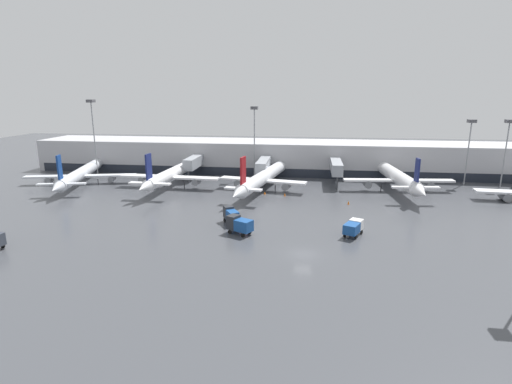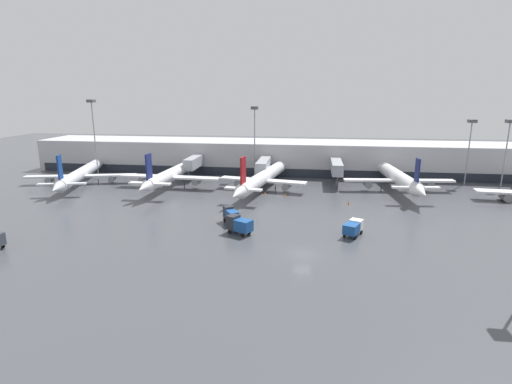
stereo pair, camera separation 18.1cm
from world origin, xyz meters
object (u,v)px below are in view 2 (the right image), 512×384
(parked_jet_3, at_px, (81,174))
(traffic_cone_2, at_px, (265,193))
(apron_light_mast_2, at_px, (93,117))
(service_truck_1, at_px, (353,227))
(apron_light_mast_5, at_px, (255,122))
(traffic_cone_0, at_px, (285,194))
(service_truck_3, at_px, (239,224))
(parked_jet_2, at_px, (399,178))
(apron_light_mast_6, at_px, (509,134))
(apron_light_mast_0, at_px, (471,133))
(parked_jet_0, at_px, (263,178))
(service_truck_0, at_px, (231,215))
(traffic_cone_1, at_px, (349,203))
(parked_jet_4, at_px, (169,175))

(parked_jet_3, relative_size, traffic_cone_2, 56.86)
(apron_light_mast_2, bearing_deg, service_truck_1, -31.03)
(apron_light_mast_2, height_order, apron_light_mast_5, apron_light_mast_2)
(service_truck_1, height_order, traffic_cone_0, service_truck_1)
(service_truck_3, distance_m, apron_light_mast_2, 65.23)
(parked_jet_3, xyz_separation_m, service_truck_3, (46.78, -31.34, -0.91))
(parked_jet_2, height_order, apron_light_mast_6, apron_light_mast_6)
(apron_light_mast_0, bearing_deg, parked_jet_0, -164.74)
(parked_jet_3, height_order, service_truck_1, parked_jet_3)
(service_truck_0, height_order, apron_light_mast_2, apron_light_mast_2)
(parked_jet_2, bearing_deg, service_truck_1, 151.85)
(apron_light_mast_0, xyz_separation_m, apron_light_mast_5, (-54.09, 0.36, 2.01))
(parked_jet_3, distance_m, traffic_cone_2, 48.09)
(traffic_cone_0, distance_m, apron_light_mast_5, 25.54)
(apron_light_mast_6, bearing_deg, parked_jet_3, -174.03)
(traffic_cone_1, distance_m, apron_light_mast_0, 40.70)
(parked_jet_0, relative_size, apron_light_mast_2, 1.82)
(service_truck_3, bearing_deg, apron_light_mast_2, -13.51)
(apron_light_mast_6, bearing_deg, parked_jet_2, -162.70)
(traffic_cone_1, relative_size, apron_light_mast_5, 0.04)
(service_truck_0, relative_size, apron_light_mast_0, 0.27)
(parked_jet_0, xyz_separation_m, service_truck_0, (-2.60, -25.35, -1.41))
(parked_jet_2, relative_size, apron_light_mast_0, 2.10)
(traffic_cone_0, distance_m, apron_light_mast_2, 58.18)
(service_truck_0, xyz_separation_m, service_truck_1, (20.99, -3.46, -0.18))
(service_truck_0, height_order, apron_light_mast_0, apron_light_mast_0)
(service_truck_0, xyz_separation_m, traffic_cone_1, (21.90, 15.76, -1.27))
(apron_light_mast_2, height_order, apron_light_mast_6, apron_light_mast_2)
(apron_light_mast_2, bearing_deg, service_truck_0, -38.77)
(parked_jet_2, bearing_deg, traffic_cone_2, 97.16)
(service_truck_1, height_order, apron_light_mast_2, apron_light_mast_2)
(apron_light_mast_6, bearing_deg, parked_jet_0, -168.52)
(parked_jet_3, xyz_separation_m, parked_jet_4, (24.15, -1.46, 0.68))
(apron_light_mast_6, bearing_deg, traffic_cone_1, -151.09)
(service_truck_3, bearing_deg, apron_light_mast_0, -111.17)
(apron_light_mast_2, bearing_deg, parked_jet_0, -13.09)
(apron_light_mast_0, bearing_deg, traffic_cone_0, -157.78)
(parked_jet_2, distance_m, parked_jet_4, 54.74)
(traffic_cone_2, distance_m, apron_light_mast_5, 23.38)
(traffic_cone_2, bearing_deg, parked_jet_2, 12.82)
(parked_jet_3, height_order, apron_light_mast_2, apron_light_mast_2)
(service_truck_3, bearing_deg, parked_jet_0, -62.73)
(service_truck_0, relative_size, service_truck_1, 0.89)
(parked_jet_0, xyz_separation_m, parked_jet_2, (31.82, 3.62, 0.18))
(apron_light_mast_5, bearing_deg, apron_light_mast_0, -0.38)
(service_truck_3, height_order, traffic_cone_1, service_truck_3)
(parked_jet_4, bearing_deg, parked_jet_0, -85.82)
(parked_jet_2, bearing_deg, apron_light_mast_0, -66.91)
(traffic_cone_0, bearing_deg, service_truck_3, -102.47)
(traffic_cone_1, distance_m, traffic_cone_2, 19.37)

